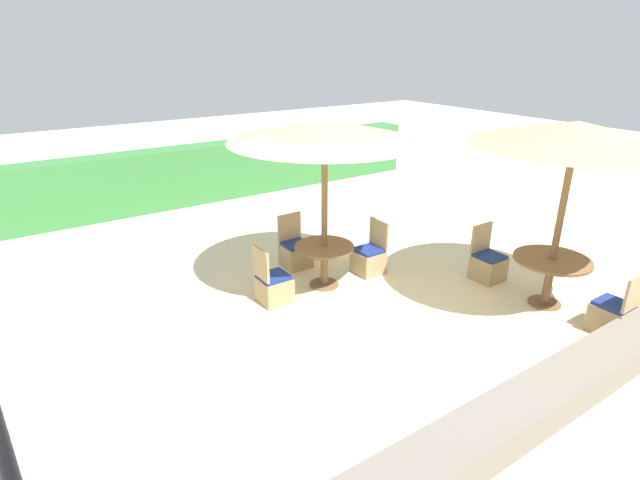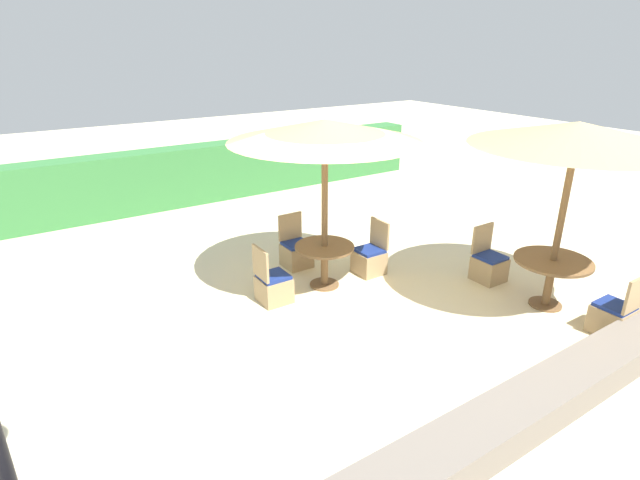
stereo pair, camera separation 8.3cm
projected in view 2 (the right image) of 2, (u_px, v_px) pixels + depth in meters
The scene contains 12 objects.
ground_plane at pixel (342, 307), 7.55m from camera, with size 40.00×40.00×0.00m, color beige.
hedge_row at pixel (191, 175), 12.20m from camera, with size 13.00×0.70×1.39m, color #387A3D.
stone_border at pixel (516, 416), 5.11m from camera, with size 10.00×0.56×0.37m, color slate.
parasol_center at pixel (325, 131), 7.29m from camera, with size 2.90×2.90×2.69m.
round_table_center at pixel (324, 256), 8.03m from camera, with size 0.96×0.96×0.70m.
patio_chair_center_north at pixel (296, 252), 8.85m from camera, with size 0.46×0.46×0.93m.
patio_chair_center_west at pixel (273, 286), 7.63m from camera, with size 0.46×0.46×0.93m.
patio_chair_center_east at pixel (370, 259), 8.58m from camera, with size 0.46×0.46×0.93m.
parasol_front_right at pixel (578, 135), 6.65m from camera, with size 2.85×2.85×2.76m.
round_table_front_right at pixel (552, 269), 7.39m from camera, with size 1.11×1.11×0.76m.
patio_chair_front_right_north at pixel (488, 265), 8.33m from camera, with size 0.46×0.46×0.93m.
patio_chair_front_right_south at pixel (614, 317), 6.79m from camera, with size 0.46×0.46×0.93m.
Camera 2 is at (-3.92, -5.35, 3.77)m, focal length 28.00 mm.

